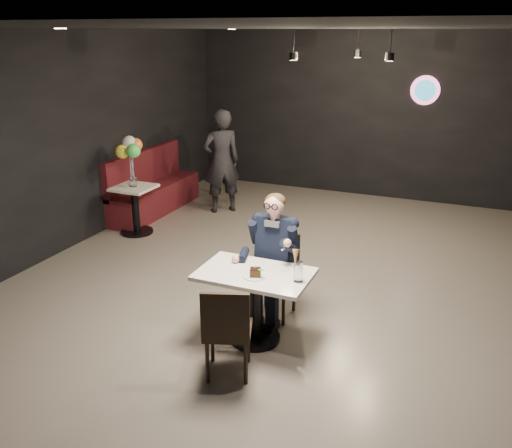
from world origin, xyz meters
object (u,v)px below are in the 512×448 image
at_px(seated_man, 275,255).
at_px(balloon_vase, 133,181).
at_px(main_table, 255,306).
at_px(passerby, 222,161).
at_px(side_table, 136,211).
at_px(chair_far, 275,277).
at_px(booth_bench, 154,182).
at_px(chair_near, 228,328).
at_px(sundae_glass, 298,272).

xyz_separation_m(seated_man, balloon_vase, (-2.90, 1.58, 0.11)).
xyz_separation_m(main_table, passerby, (-2.16, 3.63, 0.51)).
xyz_separation_m(side_table, passerby, (0.74, 1.50, 0.52)).
bearing_deg(chair_far, booth_bench, 141.13).
height_order(chair_near, side_table, chair_near).
relative_size(main_table, sundae_glass, 5.54).
xyz_separation_m(chair_near, side_table, (-2.90, 2.74, -0.10)).
xyz_separation_m(seated_man, sundae_glass, (0.46, -0.57, 0.13)).
xyz_separation_m(main_table, seated_man, (0.00, 0.55, 0.34)).
height_order(side_table, balloon_vase, balloon_vase).
bearing_deg(balloon_vase, main_table, -36.29).
height_order(main_table, chair_near, chair_near).
distance_m(main_table, sundae_glass, 0.66).
height_order(booth_bench, balloon_vase, booth_bench).
relative_size(booth_bench, passerby, 1.21).
bearing_deg(passerby, sundae_glass, 83.61).
xyz_separation_m(booth_bench, side_table, (0.30, -1.00, -0.18)).
relative_size(main_table, booth_bench, 0.52).
bearing_deg(passerby, chair_near, 75.00).
relative_size(chair_far, balloon_vase, 5.79).
distance_m(seated_man, side_table, 3.32).
bearing_deg(passerby, booth_bench, -16.34).
relative_size(chair_near, passerby, 0.52).
bearing_deg(chair_far, balloon_vase, 151.42).
bearing_deg(sundae_glass, balloon_vase, 147.31).
height_order(side_table, passerby, passerby).
bearing_deg(passerby, side_table, 21.67).
distance_m(chair_near, seated_man, 1.19).
height_order(chair_near, seated_man, seated_man).
height_order(main_table, seated_man, seated_man).
xyz_separation_m(balloon_vase, passerby, (0.74, 1.50, 0.05)).
bearing_deg(seated_man, booth_bench, 141.13).
xyz_separation_m(main_table, chair_near, (0.00, -0.61, 0.09)).
relative_size(seated_man, booth_bench, 0.68).
height_order(main_table, passerby, passerby).
xyz_separation_m(booth_bench, balloon_vase, (0.30, -1.00, 0.30)).
distance_m(seated_man, booth_bench, 4.12).
distance_m(side_table, balloon_vase, 0.47).
height_order(main_table, chair_far, chair_far).
height_order(main_table, booth_bench, booth_bench).
bearing_deg(main_table, chair_near, -90.00).
distance_m(balloon_vase, passerby, 1.68).
xyz_separation_m(chair_near, balloon_vase, (-2.90, 2.74, 0.37)).
bearing_deg(main_table, booth_bench, 135.64).
height_order(booth_bench, passerby, passerby).
relative_size(booth_bench, side_table, 2.99).
distance_m(main_table, passerby, 4.25).
xyz_separation_m(chair_far, sundae_glass, (0.46, -0.57, 0.39)).
relative_size(seated_man, side_table, 2.02).
distance_m(main_table, seated_man, 0.65).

